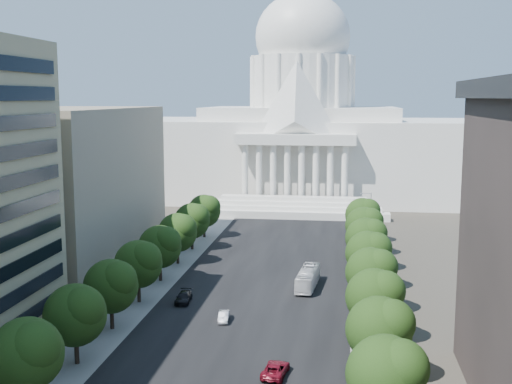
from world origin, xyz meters
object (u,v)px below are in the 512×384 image
at_px(city_bus, 308,278).
at_px(car_red, 275,369).
at_px(car_dark_b, 184,298).
at_px(car_silver, 224,317).

bearing_deg(city_bus, car_red, -87.89).
bearing_deg(car_red, city_bus, -85.19).
xyz_separation_m(car_dark_b, city_bus, (18.97, 10.73, 0.85)).
bearing_deg(car_red, car_silver, -53.93).
relative_size(car_silver, city_bus, 0.35).
relative_size(car_silver, car_red, 0.75).
bearing_deg(car_dark_b, car_red, -58.93).
bearing_deg(city_bus, car_silver, -116.44).
bearing_deg(car_silver, car_dark_b, 129.93).
relative_size(car_red, car_dark_b, 1.03).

